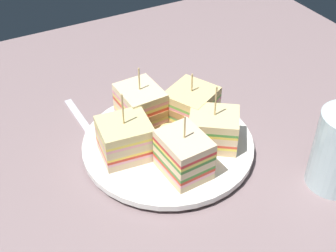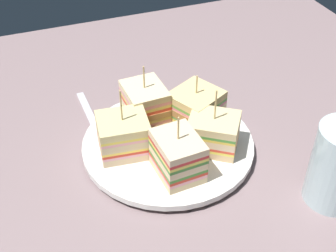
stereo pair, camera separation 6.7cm
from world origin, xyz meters
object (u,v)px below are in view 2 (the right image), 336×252
at_px(sandwich_wedge_0, 145,104).
at_px(sandwich_wedge_2, 178,156).
at_px(sandwich_wedge_3, 213,133).
at_px(spoon, 95,124).
at_px(sandwich_wedge_1, 124,135).
at_px(sandwich_wedge_4, 195,107).
at_px(plate, 168,145).
at_px(chip_pile, 177,137).

xyz_separation_m(sandwich_wedge_0, sandwich_wedge_2, (-0.00, 0.13, 0.00)).
xyz_separation_m(sandwich_wedge_2, sandwich_wedge_3, (-0.07, -0.03, -0.00)).
xyz_separation_m(sandwich_wedge_2, spoon, (0.08, -0.16, -0.04)).
xyz_separation_m(sandwich_wedge_1, sandwich_wedge_3, (-0.12, 0.04, -0.00)).
bearing_deg(sandwich_wedge_2, spoon, 22.33).
bearing_deg(sandwich_wedge_3, sandwich_wedge_4, -55.59).
height_order(sandwich_wedge_3, spoon, sandwich_wedge_3).
relative_size(plate, sandwich_wedge_1, 2.45).
bearing_deg(sandwich_wedge_4, sandwich_wedge_2, 27.88).
relative_size(plate, spoon, 1.92).
xyz_separation_m(sandwich_wedge_3, chip_pile, (0.05, -0.03, -0.02)).
xyz_separation_m(sandwich_wedge_0, sandwich_wedge_4, (-0.07, 0.03, -0.00)).
bearing_deg(chip_pile, sandwich_wedge_4, -140.55).
distance_m(sandwich_wedge_0, sandwich_wedge_3, 0.12).
relative_size(sandwich_wedge_1, spoon, 0.78).
distance_m(sandwich_wedge_3, sandwich_wedge_4, 0.07).
height_order(plate, sandwich_wedge_4, sandwich_wedge_4).
bearing_deg(sandwich_wedge_2, plate, -13.13).
bearing_deg(sandwich_wedge_1, chip_pile, -1.79).
xyz_separation_m(sandwich_wedge_2, chip_pile, (-0.02, -0.06, -0.02)).
bearing_deg(chip_pile, sandwich_wedge_0, -70.56).
distance_m(plate, spoon, 0.13).
bearing_deg(sandwich_wedge_0, spoon, -115.71).
height_order(sandwich_wedge_0, sandwich_wedge_2, same).
bearing_deg(plate, spoon, -47.25).
height_order(chip_pile, spoon, chip_pile).
relative_size(sandwich_wedge_1, sandwich_wedge_3, 1.04).
bearing_deg(sandwich_wedge_4, sandwich_wedge_3, 62.29).
xyz_separation_m(sandwich_wedge_0, spoon, (0.08, -0.03, -0.04)).
xyz_separation_m(plate, sandwich_wedge_2, (0.01, 0.07, 0.04)).
height_order(sandwich_wedge_3, chip_pile, sandwich_wedge_3).
relative_size(chip_pile, spoon, 0.48).
relative_size(sandwich_wedge_0, sandwich_wedge_2, 1.01).
xyz_separation_m(plate, sandwich_wedge_1, (0.07, -0.01, 0.03)).
bearing_deg(sandwich_wedge_2, sandwich_wedge_1, 34.26).
height_order(sandwich_wedge_1, spoon, sandwich_wedge_1).
distance_m(sandwich_wedge_0, sandwich_wedge_2, 0.13).
bearing_deg(sandwich_wedge_2, sandwich_wedge_0, -2.47).
relative_size(sandwich_wedge_0, spoon, 0.72).
relative_size(sandwich_wedge_1, sandwich_wedge_2, 1.09).
bearing_deg(sandwich_wedge_3, sandwich_wedge_1, 17.62).
height_order(sandwich_wedge_0, sandwich_wedge_4, sandwich_wedge_0).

